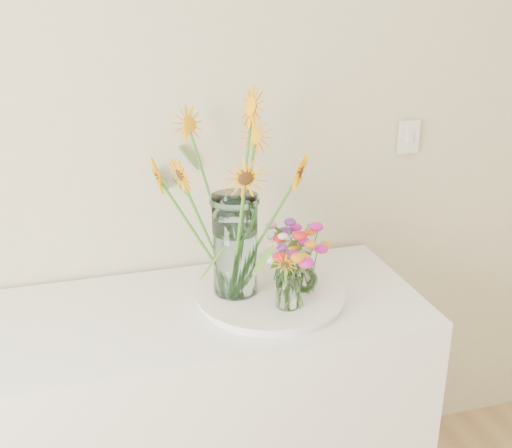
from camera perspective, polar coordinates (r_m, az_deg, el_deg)
name	(u,v)px	position (r m, az deg, el deg)	size (l,w,h in m)	color
counter	(201,429)	(2.22, -4.95, -17.66)	(1.40, 0.60, 0.90)	white
tray	(270,297)	(2.00, 1.29, -6.52)	(0.44, 0.44, 0.03)	white
mason_jar	(235,245)	(1.93, -1.87, -1.91)	(0.14, 0.14, 0.32)	#ABCED2
sunflower_bouquet	(234,197)	(1.88, -1.93, 2.37)	(0.72, 0.72, 0.62)	#FAA005
small_vase_a	(288,289)	(1.89, 2.87, -5.79)	(0.07, 0.07, 0.12)	white
wildflower_posy_a	(288,275)	(1.87, 2.90, -4.57)	(0.18, 0.18, 0.21)	orange
small_vase_b	(304,272)	(1.99, 4.27, -4.26)	(0.09, 0.09, 0.13)	white
wildflower_posy_b	(304,259)	(1.97, 4.30, -3.08)	(0.22, 0.22, 0.22)	orange
small_vase_c	(290,263)	(2.05, 3.03, -3.45)	(0.07, 0.07, 0.13)	white
wildflower_posy_c	(290,250)	(2.03, 3.06, -2.30)	(0.20, 0.20, 0.22)	orange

